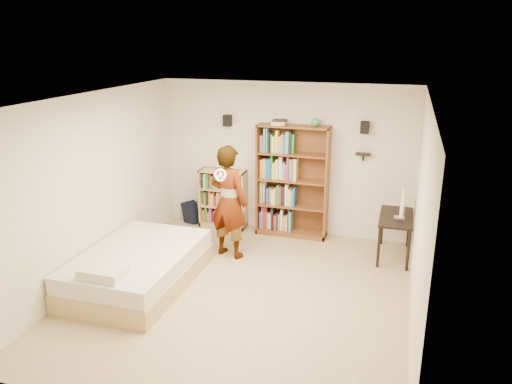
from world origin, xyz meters
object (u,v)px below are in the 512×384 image
tall_bookshelf (292,182)px  daybed (138,264)px  person (229,202)px  computer_desk (395,236)px  low_bookshelf (223,199)px

tall_bookshelf → daybed: bearing=-124.2°
tall_bookshelf → person: size_ratio=1.08×
tall_bookshelf → computer_desk: (1.80, -0.44, -0.64)m
computer_desk → person: (-2.57, -0.71, 0.57)m
tall_bookshelf → computer_desk: tall_bookshelf is taller
computer_desk → tall_bookshelf: bearing=166.2°
daybed → person: bearing=55.3°
computer_desk → daybed: 4.04m
low_bookshelf → daybed: bearing=-98.7°
daybed → person: (0.92, 1.33, 0.60)m
low_bookshelf → daybed: (-0.38, -2.50, -0.22)m
tall_bookshelf → low_bookshelf: tall_bookshelf is taller
computer_desk → daybed: size_ratio=0.47×
low_bookshelf → person: bearing=-65.5°
computer_desk → person: size_ratio=0.56×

